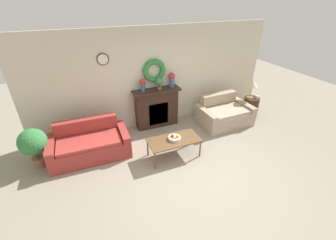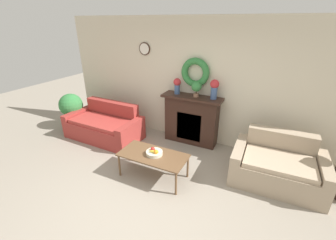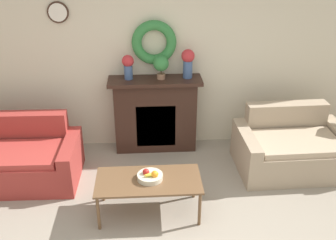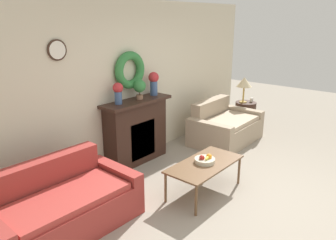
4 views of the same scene
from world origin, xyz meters
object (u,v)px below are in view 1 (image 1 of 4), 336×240
loveseat_right (224,114)px  vase_on_mantel_left (143,84)px  fruit_bowl (175,138)px  vase_on_mantel_right (172,79)px  potted_plant_on_mantel (159,82)px  mug (257,97)px  fireplace (157,108)px  table_lamp (252,84)px  side_table_by_loveseat (250,107)px  potted_plant_floor_by_couch (33,143)px  coffee_table (174,141)px  couch_left (90,144)px

loveseat_right → vase_on_mantel_left: (-2.20, 0.66, 1.01)m
fruit_bowl → vase_on_mantel_left: vase_on_mantel_left is taller
vase_on_mantel_right → potted_plant_on_mantel: size_ratio=1.23×
mug → potted_plant_on_mantel: bearing=167.7°
fireplace → vase_on_mantel_right: bearing=0.7°
table_lamp → vase_on_mantel_right: (-2.36, 0.53, 0.30)m
side_table_by_loveseat → table_lamp: table_lamp is taller
vase_on_mantel_right → mug: bearing=-14.5°
vase_on_mantel_right → potted_plant_floor_by_couch: bearing=-169.5°
fireplace → vase_on_mantel_left: (-0.36, 0.01, 0.75)m
vase_on_mantel_left → potted_plant_floor_by_couch: 2.84m
loveseat_right → fruit_bowl: loveseat_right is taller
loveseat_right → table_lamp: table_lamp is taller
coffee_table → vase_on_mantel_right: size_ratio=2.93×
loveseat_right → potted_plant_on_mantel: potted_plant_on_mantel is taller
couch_left → vase_on_mantel_left: vase_on_mantel_left is taller
table_lamp → fruit_bowl: bearing=-161.7°
side_table_by_loveseat → vase_on_mantel_right: bearing=166.7°
table_lamp → vase_on_mantel_right: vase_on_mantel_right is taller
loveseat_right → couch_left: bearing=179.3°
fireplace → couch_left: bearing=-160.1°
mug → vase_on_mantel_left: (-3.35, 0.65, 0.66)m
couch_left → fruit_bowl: (1.81, -0.79, 0.21)m
mug → fireplace: bearing=167.8°
table_lamp → vase_on_mantel_left: vase_on_mantel_left is taller
loveseat_right → potted_plant_floor_by_couch: potted_plant_floor_by_couch is taller
loveseat_right → potted_plant_on_mantel: bearing=158.7°
potted_plant_on_mantel → potted_plant_floor_by_couch: bearing=-168.6°
loveseat_right → side_table_by_loveseat: size_ratio=2.49×
loveseat_right → potted_plant_on_mantel: (-1.75, 0.64, 1.02)m
potted_plant_on_mantel → fireplace: bearing=170.3°
side_table_by_loveseat → vase_on_mantel_left: vase_on_mantel_left is taller
fireplace → potted_plant_floor_by_couch: size_ratio=1.44×
fruit_bowl → vase_on_mantel_right: (0.57, 1.50, 0.85)m
potted_plant_on_mantel → potted_plant_floor_by_couch: 3.26m
vase_on_mantel_left → potted_plant_on_mantel: vase_on_mantel_left is taller
fireplace → coffee_table: 1.51m
coffee_table → vase_on_mantel_left: 1.76m
coffee_table → mug: bearing=15.3°
loveseat_right → fireplace: bearing=159.1°
loveseat_right → vase_on_mantel_right: vase_on_mantel_right is taller
side_table_by_loveseat → vase_on_mantel_right: (-2.42, 0.57, 1.05)m
loveseat_right → table_lamp: bearing=6.2°
mug → vase_on_mantel_left: size_ratio=0.27×
couch_left → fruit_bowl: bearing=-22.5°
potted_plant_floor_by_couch → vase_on_mantel_right: bearing=10.5°
vase_on_mantel_left → potted_plant_on_mantel: bearing=-2.5°
coffee_table → vase_on_mantel_left: (-0.23, 1.51, 0.89)m
loveseat_right → fruit_bowl: size_ratio=5.14×
loveseat_right → potted_plant_floor_by_couch: (-4.87, 0.01, 0.29)m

